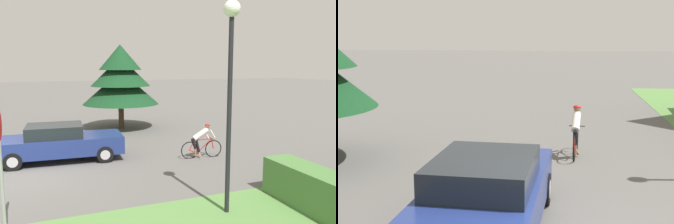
{
  "view_description": "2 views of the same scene",
  "coord_description": "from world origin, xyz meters",
  "views": [
    {
      "loc": [
        11.59,
        0.75,
        3.63
      ],
      "look_at": [
        -0.45,
        5.31,
        1.81
      ],
      "focal_mm": 35.0,
      "sensor_mm": 36.0,
      "label": 1
    },
    {
      "loc": [
        -0.19,
        -6.07,
        3.42
      ],
      "look_at": [
        -1.56,
        5.13,
        1.43
      ],
      "focal_mm": 50.0,
      "sensor_mm": 36.0,
      "label": 2
    }
  ],
  "objects": [
    {
      "name": "street_lamp",
      "position": [
        4.84,
        4.88,
        3.78
      ],
      "size": [
        0.4,
        0.4,
        5.22
      ],
      "color": "black",
      "rests_on": "ground"
    },
    {
      "name": "sedan_left_lane",
      "position": [
        -1.4,
        1.19,
        0.71
      ],
      "size": [
        2.04,
        4.77,
        1.41
      ],
      "rotation": [
        0.0,
        0.0,
        1.52
      ],
      "color": "navy",
      "rests_on": "ground"
    },
    {
      "name": "cyclist",
      "position": [
        0.2,
        6.48,
        0.68
      ],
      "size": [
        0.44,
        1.71,
        1.4
      ],
      "rotation": [
        0.0,
        0.0,
        1.48
      ],
      "color": "black",
      "rests_on": "ground"
    },
    {
      "name": "ground_plane",
      "position": [
        0.0,
        0.0,
        0.0
      ],
      "size": [
        140.0,
        140.0,
        0.0
      ],
      "primitive_type": "plane",
      "color": "#5B5956"
    },
    {
      "name": "conifer_tall_near",
      "position": [
        -7.06,
        4.89,
        2.9
      ],
      "size": [
        4.37,
        4.37,
        4.85
      ],
      "color": "#4C3823",
      "rests_on": "ground"
    }
  ]
}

